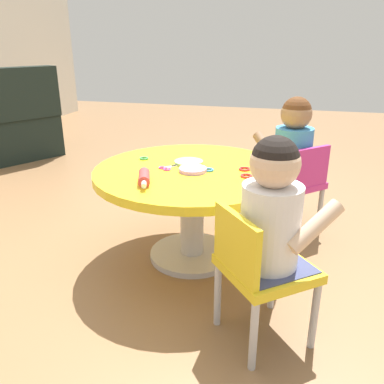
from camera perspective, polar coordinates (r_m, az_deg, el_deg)
name	(u,v)px	position (r m, az deg, el deg)	size (l,w,h in m)	color
ground_plane	(192,256)	(2.15, 0.00, -9.14)	(10.00, 10.00, 0.00)	olive
craft_table	(192,189)	(1.99, 0.00, 0.44)	(0.96, 0.96, 0.49)	silver
child_chair_left	(259,268)	(1.49, 9.52, -10.70)	(0.42, 0.42, 0.54)	#B7B7BC
seated_child_left	(273,209)	(1.40, 11.43, -2.39)	(0.43, 0.44, 0.51)	#3F4772
child_chair_right	(294,183)	(2.37, 14.38, 1.25)	(0.42, 0.42, 0.54)	#B7B7BC
seated_child_right	(293,143)	(2.33, 14.20, 6.78)	(0.43, 0.43, 0.51)	#3F4772
armchair_dark	(13,125)	(4.25, -24.15, 8.72)	(0.96, 0.97, 0.85)	black
rolling_pin	(144,177)	(1.76, -6.85, 2.11)	(0.22, 0.10, 0.05)	#D83F3F
craft_scissors	(169,167)	(1.96, -3.33, 3.52)	(0.14, 0.12, 0.01)	silver
playdough_blob_0	(193,170)	(1.91, 0.13, 3.19)	(0.13, 0.13, 0.02)	#CC99E5
playdough_blob_1	(189,162)	(2.03, -0.47, 4.27)	(0.15, 0.15, 0.01)	#B2E58C
cookie_cutter_0	(144,158)	(2.12, -6.87, 4.81)	(0.05, 0.05, 0.01)	#4CB259
cookie_cutter_1	(246,176)	(1.85, 7.75, 2.30)	(0.05, 0.05, 0.01)	red
cookie_cutter_2	(208,170)	(1.92, 2.36, 3.19)	(0.05, 0.05, 0.01)	#3F99D8
cookie_cutter_3	(245,169)	(1.95, 7.51, 3.29)	(0.06, 0.06, 0.01)	red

